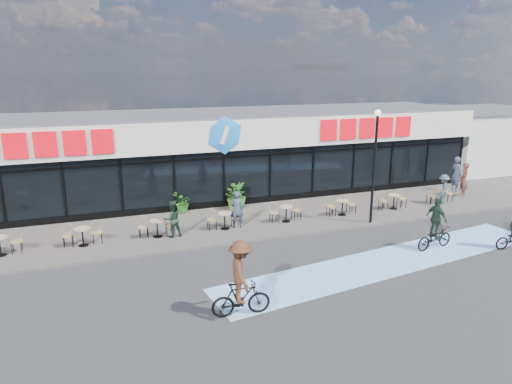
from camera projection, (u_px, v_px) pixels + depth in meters
ground at (275, 260)px, 17.10m from camera, size 120.00×120.00×0.00m
sidewalk at (239, 222)px, 21.17m from camera, size 44.00×5.00×0.10m
bike_lane at (389, 261)px, 17.02m from camera, size 14.17×4.13×0.01m
building at (209, 153)px, 25.50m from camera, size 30.60×6.57×4.75m
neighbour_building at (480, 137)px, 33.16m from camera, size 9.20×7.20×4.11m
lamp_post at (375, 157)px, 20.17m from camera, size 0.28×0.28×5.14m
bistro_set_1 at (0, 243)px, 17.26m from camera, size 1.54×0.62×0.90m
bistro_set_2 at (83, 234)px, 18.21m from camera, size 1.54×0.62×0.90m
bistro_set_3 at (157, 226)px, 19.16m from camera, size 1.54×0.62×0.90m
bistro_set_4 at (224, 218)px, 20.10m from camera, size 1.54×0.62×0.90m
bistro_set_5 at (285, 212)px, 21.05m from camera, size 1.54×0.62×0.90m
bistro_set_6 at (341, 205)px, 22.00m from camera, size 1.54×0.62×0.90m
bistro_set_7 at (393, 200)px, 22.94m from camera, size 1.54×0.62×0.90m
bistro_set_8 at (440, 194)px, 23.89m from camera, size 1.54×0.62×0.90m
potted_plant_left at (182, 203)px, 22.20m from camera, size 1.18×1.22×1.03m
potted_plant_mid at (233, 197)px, 22.88m from camera, size 1.33×1.39×1.20m
potted_plant_right at (239, 195)px, 23.00m from camera, size 0.82×0.82×1.32m
patron_left at (237, 209)px, 20.11m from camera, size 0.65×0.46×1.68m
patron_right at (172, 219)px, 19.02m from camera, size 0.86×0.72×1.56m
pedestrian_a at (464, 179)px, 25.08m from camera, size 0.68×0.80×1.86m
pedestrian_b at (456, 174)px, 26.13m from camera, size 0.54×0.76×1.98m
pedestrian_c at (443, 189)px, 23.65m from camera, size 1.13×1.11×1.56m
cyclist_b at (435, 230)px, 18.00m from camera, size 1.83×1.01×2.10m
cyclist_c at (241, 282)px, 13.03m from camera, size 1.78×1.26×2.32m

